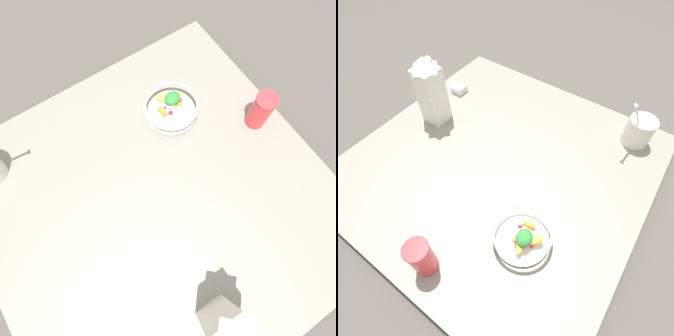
{
  "view_description": "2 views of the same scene",
  "coord_description": "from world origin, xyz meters",
  "views": [
    {
      "loc": [
        0.15,
        -0.06,
        0.89
      ],
      "look_at": [
        -0.06,
        0.08,
        0.11
      ],
      "focal_mm": 28.0,
      "sensor_mm": 36.0,
      "label": 1
    },
    {
      "loc": [
        -0.39,
        0.51,
        0.86
      ],
      "look_at": [
        -0.06,
        0.04,
        0.1
      ],
      "focal_mm": 28.0,
      "sensor_mm": 36.0,
      "label": 2
    }
  ],
  "objects": [
    {
      "name": "ground_plane",
      "position": [
        0.0,
        0.0,
        0.0
      ],
      "size": [
        6.0,
        6.0,
        0.0
      ],
      "primitive_type": "plane",
      "color": "#4C4742"
    },
    {
      "name": "countertop",
      "position": [
        0.0,
        0.0,
        0.02
      ],
      "size": [
        1.1,
        1.1,
        0.04
      ],
      "color": "gray",
      "rests_on": "ground_plane"
    },
    {
      "name": "fruit_bowl",
      "position": [
        -0.24,
        0.22,
        0.08
      ],
      "size": [
        0.19,
        0.19,
        0.08
      ],
      "color": "silver",
      "rests_on": "countertop"
    },
    {
      "name": "milk_carton",
      "position": [
        0.38,
        -0.04,
        0.19
      ],
      "size": [
        0.09,
        0.09,
        0.3
      ],
      "color": "silver",
      "rests_on": "countertop"
    },
    {
      "name": "yogurt_tub",
      "position": [
        -0.39,
        -0.41,
        0.11
      ],
      "size": [
        0.11,
        0.15,
        0.24
      ],
      "color": "silver",
      "rests_on": "countertop"
    },
    {
      "name": "drinking_cup",
      "position": [
        -0.05,
        0.45,
        0.12
      ],
      "size": [
        0.07,
        0.07,
        0.14
      ],
      "color": "#DB383D",
      "rests_on": "countertop"
    },
    {
      "name": "spice_jar",
      "position": [
        0.43,
        -0.24,
        0.06
      ],
      "size": [
        0.06,
        0.06,
        0.03
      ],
      "color": "silver",
      "rests_on": "countertop"
    }
  ]
}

